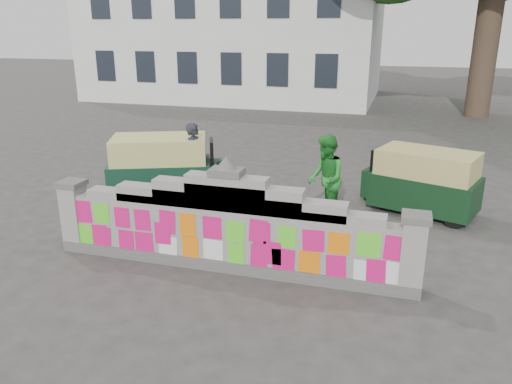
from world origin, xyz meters
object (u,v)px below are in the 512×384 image
cyclist_rider (196,168)px  pedestrian (325,179)px  rickshaw_left (163,167)px  rickshaw_right (422,181)px  cyclist_bike (196,182)px

cyclist_rider → pedestrian: pedestrian is taller
rickshaw_left → rickshaw_right: rickshaw_left is taller
cyclist_rider → pedestrian: (3.13, -0.36, 0.11)m
rickshaw_left → cyclist_rider: bearing=-22.5°
cyclist_rider → rickshaw_right: bearing=-82.1°
cyclist_rider → rickshaw_left: 0.84m
cyclist_rider → cyclist_bike: bearing=-0.0°
cyclist_bike → pedestrian: pedestrian is taller
cyclist_bike → pedestrian: 3.18m
pedestrian → rickshaw_right: 2.30m
cyclist_bike → cyclist_rider: 0.34m
pedestrian → rickshaw_left: (-3.97, 0.37, -0.14)m
cyclist_bike → cyclist_rider: cyclist_rider is taller
rickshaw_left → pedestrian: bearing=-27.3°
cyclist_rider → pedestrian: bearing=-97.2°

